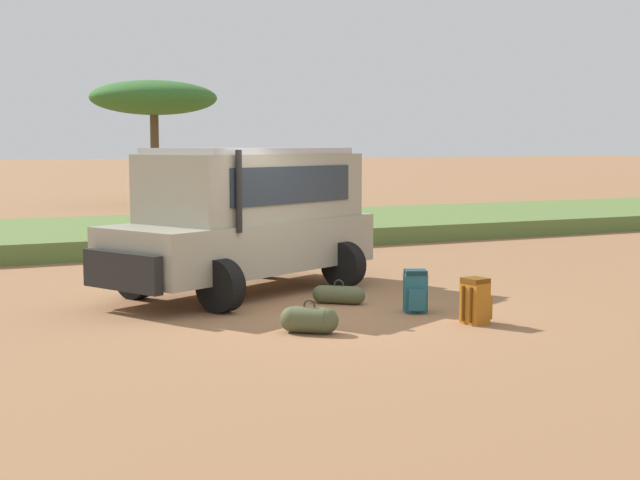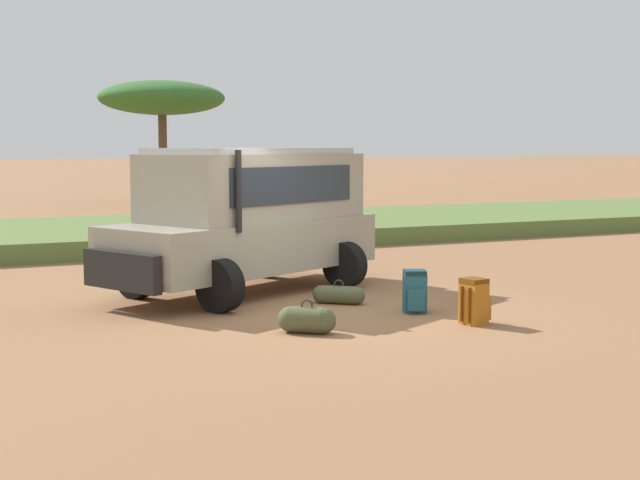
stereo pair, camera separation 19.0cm
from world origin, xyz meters
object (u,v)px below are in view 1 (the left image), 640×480
at_px(safari_vehicle, 247,216).
at_px(backpack_cluster_center, 476,301).
at_px(backpack_beside_front_wheel, 415,292).
at_px(duffel_bag_low_black_case, 339,295).
at_px(duffel_bag_soft_canvas, 309,320).
at_px(acacia_tree_centre_back, 154,99).

bearing_deg(safari_vehicle, backpack_cluster_center, -64.61).
relative_size(safari_vehicle, backpack_cluster_center, 8.29).
xyz_separation_m(backpack_beside_front_wheel, backpack_cluster_center, (0.30, -1.09, 0.00)).
xyz_separation_m(duffel_bag_low_black_case, duffel_bag_soft_canvas, (-1.36, -1.79, 0.03)).
distance_m(safari_vehicle, duffel_bag_low_black_case, 2.22).
bearing_deg(backpack_cluster_center, duffel_bag_soft_canvas, 169.31).
xyz_separation_m(safari_vehicle, duffel_bag_low_black_case, (0.87, -1.69, -1.15)).
bearing_deg(duffel_bag_low_black_case, safari_vehicle, 117.18).
xyz_separation_m(duffel_bag_soft_canvas, acacia_tree_centre_back, (5.31, 26.49, 4.28)).
bearing_deg(duffel_bag_soft_canvas, backpack_cluster_center, -10.69).
height_order(backpack_beside_front_wheel, duffel_bag_low_black_case, backpack_beside_front_wheel).
height_order(backpack_beside_front_wheel, acacia_tree_centre_back, acacia_tree_centre_back).
bearing_deg(safari_vehicle, acacia_tree_centre_back, 78.17).
height_order(backpack_cluster_center, duffel_bag_soft_canvas, backpack_cluster_center).
distance_m(backpack_beside_front_wheel, backpack_cluster_center, 1.13).
bearing_deg(backpack_beside_front_wheel, acacia_tree_centre_back, 82.83).
xyz_separation_m(safari_vehicle, duffel_bag_soft_canvas, (-0.49, -3.48, -1.12)).
xyz_separation_m(safari_vehicle, acacia_tree_centre_back, (4.82, 23.01, 3.16)).
bearing_deg(acacia_tree_centre_back, backpack_cluster_center, -96.25).
bearing_deg(safari_vehicle, backpack_beside_front_wheel, -61.09).
distance_m(backpack_beside_front_wheel, duffel_bag_soft_canvas, 2.16).
relative_size(backpack_cluster_center, duffel_bag_low_black_case, 0.91).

